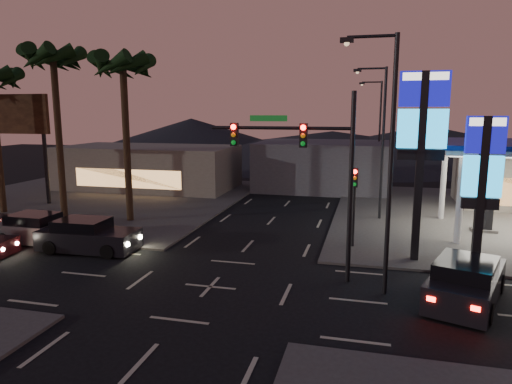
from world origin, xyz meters
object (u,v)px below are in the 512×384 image
(pylon_sign_short, at_px, (483,170))
(car_lane_a_front, at_px, (88,236))
(traffic_signal_mast, at_px, (309,159))
(pylon_sign_tall, at_px, (422,129))
(suv_station, at_px, (466,282))
(car_lane_b_front, at_px, (38,229))

(pylon_sign_short, relative_size, car_lane_a_front, 1.33)
(traffic_signal_mast, xyz_separation_m, car_lane_a_front, (-11.63, 1.17, -4.44))
(pylon_sign_tall, distance_m, suv_station, 7.35)
(car_lane_a_front, relative_size, suv_station, 0.95)
(car_lane_b_front, height_order, suv_station, suv_station)
(pylon_sign_tall, relative_size, pylon_sign_short, 1.29)
(car_lane_a_front, bearing_deg, traffic_signal_mast, -5.76)
(car_lane_a_front, bearing_deg, car_lane_b_front, 169.08)
(suv_station, bearing_deg, pylon_sign_tall, 108.00)
(car_lane_b_front, bearing_deg, car_lane_a_front, -10.92)
(suv_station, bearing_deg, car_lane_a_front, 173.01)
(pylon_sign_tall, relative_size, traffic_signal_mast, 1.12)
(traffic_signal_mast, distance_m, car_lane_b_front, 15.97)
(pylon_sign_tall, distance_m, car_lane_a_front, 17.47)
(pylon_sign_tall, height_order, pylon_sign_short, pylon_sign_tall)
(pylon_sign_short, bearing_deg, pylon_sign_tall, 158.20)
(traffic_signal_mast, relative_size, car_lane_b_front, 1.59)
(pylon_sign_tall, bearing_deg, car_lane_b_front, -175.28)
(pylon_sign_tall, bearing_deg, pylon_sign_short, -21.80)
(pylon_sign_short, height_order, suv_station, pylon_sign_short)
(traffic_signal_mast, bearing_deg, pylon_sign_short, 19.13)
(car_lane_a_front, distance_m, suv_station, 17.98)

